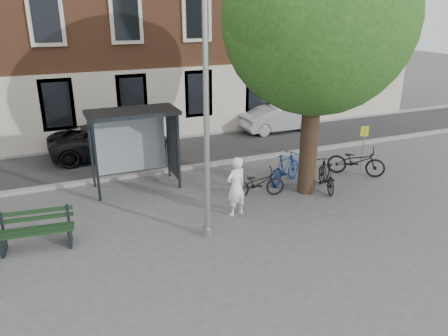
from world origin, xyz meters
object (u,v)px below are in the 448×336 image
Objects in this scene: lamppost at (207,134)px; car_silver at (279,119)px; notice_sign at (364,140)px; bus_shelter at (145,130)px; bike_a at (258,183)px; bench at (36,232)px; bike_c at (356,161)px; bike_d at (326,175)px; bike_b at (285,168)px; painter at (236,186)px; car_dark at (110,140)px.

car_silver is (6.86, 8.30, -2.16)m from lamppost.
lamppost is 3.69× the size of notice_sign.
bike_a is (2.97, -2.34, -1.46)m from bus_shelter.
bike_c reaches higher than bench.
bus_shelter is 7.82m from notice_sign.
bike_b is at bearing -28.28° from bike_d.
bike_b is (7.87, 1.27, 0.11)m from bench.
bike_a is (1.17, 0.90, -0.42)m from painter.
lamppost is 3.30× the size of bench.
bike_b is (4.34, -1.70, -1.38)m from bus_shelter.
bike_b is at bearing -21.33° from bus_shelter.
lamppost is 1.30× the size of car_dark.
lamppost reaches higher than notice_sign.
bike_d is at bearing -165.11° from bike_b.
bike_b is at bearing -54.34° from bike_a.
lamppost reaches higher than bike_b.
painter is 0.95× the size of bench.
car_dark is (-3.62, 5.98, 0.20)m from bike_a.
car_silver reaches higher than bench.
bench is at bearing 71.61° from bike_b.
car_dark reaches higher than bench.
car_dark is at bearing 15.55° from bike_b.
bike_d is at bearing -27.31° from bus_shelter.
lamppost is 3.76m from bike_a.
bus_shelter is 1.72× the size of notice_sign.
lamppost is 10.98m from car_silver.
bus_shelter reaches higher than bike_c.
bench is 1.10× the size of bike_d.
notice_sign is (5.80, 1.58, 0.27)m from painter.
bus_shelter is 0.61× the size of car_dark.
bike_b is at bearing -163.96° from painter.
car_dark is at bearing 95.54° from bike_c.
bike_b is 3.32m from notice_sign.
bike_a is 4.74m from notice_sign.
bus_shelter is at bearing -170.00° from car_dark.
bus_shelter is at bearing -76.11° from painter.
notice_sign reaches higher than car_silver.
bike_b is at bearing 124.96° from bike_c.
lamppost reaches higher than bike_a.
bus_shelter reaches higher than car_dark.
lamppost is at bearing -170.88° from car_dark.
bike_d is at bearing -137.10° from car_dark.
bus_shelter is at bearing 46.12° from bench.
notice_sign is at bearing -116.91° from bike_b.
bike_d reaches higher than bench.
painter reaches higher than car_silver.
bike_b reaches higher than bike_d.
bus_shelter is 6.12m from bike_d.
bench is at bearing 121.70° from car_silver.
painter is at bearing -141.60° from notice_sign.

